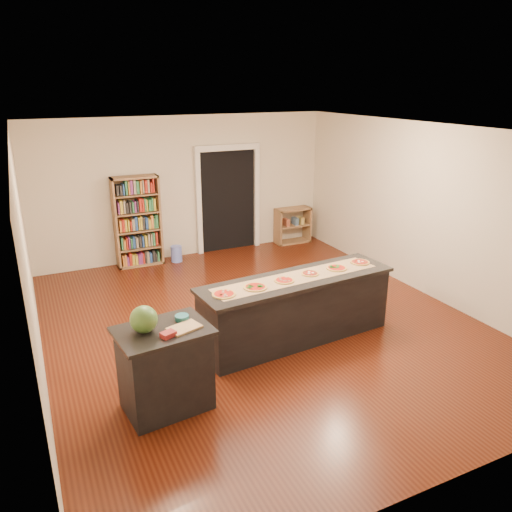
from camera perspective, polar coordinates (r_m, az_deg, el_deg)
name	(u,v)px	position (r m, az deg, el deg)	size (l,w,h in m)	color
room	(262,233)	(6.95, 0.71, 2.62)	(6.00, 7.00, 2.80)	beige
doorway	(228,194)	(10.43, -3.23, 7.11)	(1.40, 0.09, 2.21)	black
kitchen_island	(296,309)	(6.88, 4.64, -6.01)	(2.78, 0.75, 0.92)	black
side_counter	(165,369)	(5.58, -10.33, -12.54)	(0.97, 0.71, 0.95)	black
bookshelf	(138,222)	(9.80, -13.38, 3.84)	(0.87, 0.31, 1.74)	#936D47
low_shelf	(293,225)	(11.08, 4.21, 3.51)	(0.78, 0.34, 0.78)	#936D47
waste_bin	(176,254)	(10.05, -9.09, 0.25)	(0.22, 0.22, 0.32)	#6A80EC
kraft_paper	(297,277)	(6.71, 4.70, -2.44)	(2.41, 0.43, 0.00)	tan
watermelon	(144,319)	(5.26, -12.70, -7.08)	(0.29, 0.29, 0.29)	#144214
cutting_board	(184,328)	(5.31, -8.19, -8.12)	(0.33, 0.22, 0.02)	tan
package_red	(168,334)	(5.18, -10.00, -8.80)	(0.15, 0.10, 0.05)	maroon
package_teal	(182,318)	(5.49, -8.46, -6.99)	(0.15, 0.15, 0.06)	#195966
pizza_a	(224,294)	(6.15, -3.69, -4.37)	(0.29, 0.29, 0.02)	#B99447
pizza_b	(255,287)	(6.34, -0.09, -3.58)	(0.28, 0.28, 0.02)	#B99447
pizza_c	(284,280)	(6.56, 3.25, -2.80)	(0.27, 0.27, 0.02)	#B99447
pizza_d	(310,273)	(6.83, 6.20, -1.98)	(0.26, 0.26, 0.02)	#B99447
pizza_e	(337,268)	(7.07, 9.19, -1.36)	(0.28, 0.28, 0.02)	#B99447
pizza_f	(360,262)	(7.36, 11.79, -0.69)	(0.26, 0.26, 0.02)	#B99447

